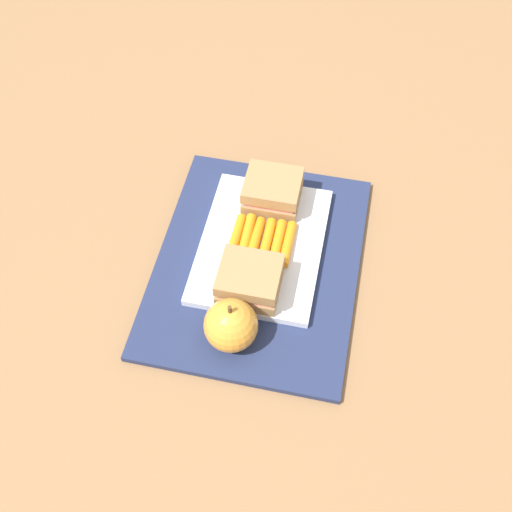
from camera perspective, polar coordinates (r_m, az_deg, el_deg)
ground_plane at (r=0.88m, az=0.17°, el=-0.90°), size 2.40×2.40×0.00m
lunchbag_mat at (r=0.87m, az=0.17°, el=-0.72°), size 0.36×0.28×0.01m
food_tray at (r=0.88m, az=0.51°, el=1.01°), size 0.23×0.17×0.01m
sandwich_half_left at (r=0.90m, az=1.52°, el=5.99°), size 0.07×0.08×0.04m
sandwich_half_right at (r=0.81m, az=-0.59°, el=-2.22°), size 0.07×0.08×0.04m
carrot_sticks_bundle at (r=0.87m, az=0.52°, el=1.46°), size 0.08×0.09×0.02m
apple at (r=0.78m, az=-2.33°, el=-6.38°), size 0.07×0.07×0.08m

